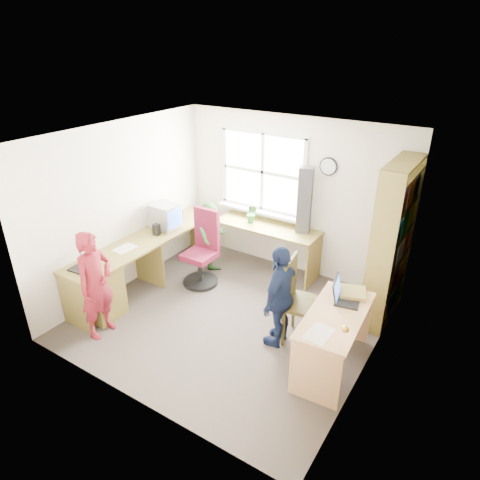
{
  "coord_description": "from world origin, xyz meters",
  "views": [
    {
      "loc": [
        2.63,
        -3.87,
        3.4
      ],
      "look_at": [
        0.0,
        0.25,
        1.05
      ],
      "focal_mm": 32.0,
      "sensor_mm": 36.0,
      "label": 1
    }
  ],
  "objects": [
    {
      "name": "paper_b",
      "position": [
        1.45,
        -0.55,
        0.71
      ],
      "size": [
        0.25,
        0.34,
        0.0
      ],
      "rotation": [
        0.0,
        0.0,
        -0.08
      ],
      "color": "silver",
      "rests_on": "right_desk"
    },
    {
      "name": "l_desk",
      "position": [
        -1.31,
        -0.28,
        0.46
      ],
      "size": [
        2.38,
        2.95,
        0.75
      ],
      "color": "olive",
      "rests_on": "ground"
    },
    {
      "name": "potted_plant",
      "position": [
        -0.52,
        1.4,
        0.9
      ],
      "size": [
        0.17,
        0.14,
        0.3
      ],
      "primitive_type": "imported",
      "rotation": [
        0.0,
        0.0,
        -0.04
      ],
      "color": "#2D7238",
      "rests_on": "l_desk"
    },
    {
      "name": "speaker_b",
      "position": [
        -1.52,
        0.85,
        0.84
      ],
      "size": [
        0.1,
        0.1,
        0.18
      ],
      "rotation": [
        0.0,
        0.0,
        0.14
      ],
      "color": "black",
      "rests_on": "l_desk"
    },
    {
      "name": "crt_monitor",
      "position": [
        -1.51,
        0.53,
        0.94
      ],
      "size": [
        0.4,
        0.35,
        0.38
      ],
      "rotation": [
        0.0,
        0.0,
        -0.01
      ],
      "color": "#98999D",
      "rests_on": "l_desk"
    },
    {
      "name": "speaker_a",
      "position": [
        -1.46,
        0.27,
        0.83
      ],
      "size": [
        0.09,
        0.09,
        0.17
      ],
      "rotation": [
        0.0,
        0.0,
        0.08
      ],
      "color": "black",
      "rests_on": "l_desk"
    },
    {
      "name": "right_desk",
      "position": [
        1.47,
        -0.14,
        0.52
      ],
      "size": [
        0.65,
        1.27,
        0.71
      ],
      "rotation": [
        0.0,
        0.0,
        0.07
      ],
      "color": "tan",
      "rests_on": "ground"
    },
    {
      "name": "person_red",
      "position": [
        -1.19,
        -1.1,
        0.69
      ],
      "size": [
        0.36,
        0.52,
        1.38
      ],
      "primitive_type": "imported",
      "rotation": [
        0.0,
        0.0,
        1.63
      ],
      "color": "maroon",
      "rests_on": "ground"
    },
    {
      "name": "person_navy",
      "position": [
        0.77,
        -0.07,
        0.65
      ],
      "size": [
        0.34,
        0.77,
        1.3
      ],
      "primitive_type": "imported",
      "rotation": [
        0.0,
        0.0,
        -1.54
      ],
      "color": "#152041",
      "rests_on": "ground"
    },
    {
      "name": "laptop_right",
      "position": [
        1.43,
        0.17,
        0.77
      ],
      "size": [
        0.36,
        0.41,
        0.25
      ],
      "rotation": [
        0.0,
        0.0,
        1.77
      ],
      "color": "black",
      "rests_on": "right_desk"
    },
    {
      "name": "wooden_chair",
      "position": [
        0.93,
        0.1,
        0.59
      ],
      "size": [
        0.53,
        0.53,
        1.08
      ],
      "rotation": [
        0.0,
        0.0,
        0.15
      ],
      "color": "#473D17",
      "rests_on": "ground"
    },
    {
      "name": "swivel_chair",
      "position": [
        -0.87,
        0.58,
        0.49
      ],
      "size": [
        0.53,
        0.53,
        1.14
      ],
      "rotation": [
        0.0,
        0.0,
        0.0
      ],
      "color": "black",
      "rests_on": "ground"
    },
    {
      "name": "laptop_left",
      "position": [
        -1.53,
        -0.95,
        0.8
      ],
      "size": [
        0.36,
        0.3,
        0.23
      ],
      "rotation": [
        0.0,
        0.0,
        0.08
      ],
      "color": "black",
      "rests_on": "l_desk"
    },
    {
      "name": "room",
      "position": [
        0.01,
        0.1,
        1.22
      ],
      "size": [
        3.64,
        3.44,
        2.44
      ],
      "color": "#403832",
      "rests_on": "ground"
    },
    {
      "name": "cd_tower",
      "position": [
        0.29,
        1.53,
        1.24
      ],
      "size": [
        0.24,
        0.22,
        0.99
      ],
      "rotation": [
        0.0,
        0.0,
        0.28
      ],
      "color": "black",
      "rests_on": "l_desk"
    },
    {
      "name": "person_green",
      "position": [
        -0.9,
        0.85,
        0.58
      ],
      "size": [
        0.53,
        0.63,
        1.17
      ],
      "primitive_type": "imported",
      "rotation": [
        0.0,
        0.0,
        1.41
      ],
      "color": "#306E2C",
      "rests_on": "ground"
    },
    {
      "name": "game_box",
      "position": [
        1.49,
        0.31,
        0.74
      ],
      "size": [
        0.36,
        0.36,
        0.06
      ],
      "rotation": [
        0.0,
        0.0,
        0.33
      ],
      "color": "red",
      "rests_on": "right_desk"
    },
    {
      "name": "bookshelf",
      "position": [
        1.65,
        1.19,
        1.0
      ],
      "size": [
        0.3,
        1.02,
        2.1
      ],
      "color": "olive",
      "rests_on": "ground"
    },
    {
      "name": "paper_a",
      "position": [
        -1.52,
        -0.3,
        0.75
      ],
      "size": [
        0.22,
        0.31,
        0.0
      ],
      "rotation": [
        0.0,
        0.0,
        -0.04
      ],
      "color": "silver",
      "rests_on": "l_desk"
    }
  ]
}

